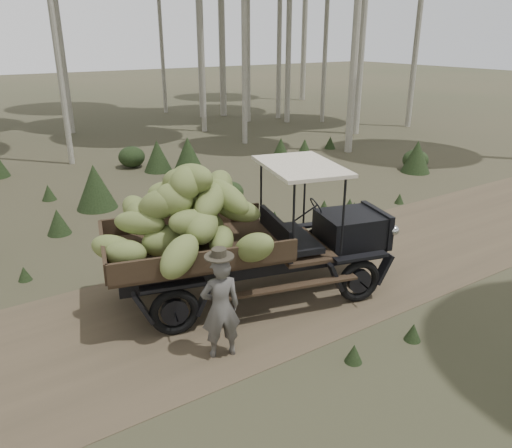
# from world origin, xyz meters

# --- Properties ---
(ground) EXTENTS (120.00, 120.00, 0.00)m
(ground) POSITION_xyz_m (0.00, 0.00, 0.00)
(ground) COLOR #473D2B
(ground) RESTS_ON ground
(dirt_track) EXTENTS (70.00, 4.00, 0.01)m
(dirt_track) POSITION_xyz_m (0.00, 0.00, 0.00)
(dirt_track) COLOR brown
(dirt_track) RESTS_ON ground
(banana_truck) EXTENTS (5.59, 3.08, 2.69)m
(banana_truck) POSITION_xyz_m (-1.63, 0.14, 1.59)
(banana_truck) COLOR black
(banana_truck) RESTS_ON ground
(farmer) EXTENTS (0.68, 0.54, 1.77)m
(farmer) POSITION_xyz_m (-2.35, -1.30, 0.84)
(farmer) COLOR #54504C
(farmer) RESTS_ON ground
(undergrowth) EXTENTS (21.18, 24.98, 1.35)m
(undergrowth) POSITION_xyz_m (-3.31, -0.06, 0.55)
(undergrowth) COLOR #233319
(undergrowth) RESTS_ON ground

